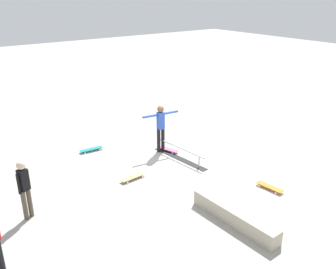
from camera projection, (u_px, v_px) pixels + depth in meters
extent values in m
plane|color=#ADA89E|center=(176.00, 162.00, 11.97)|extent=(60.00, 60.00, 0.00)
cube|color=black|center=(180.00, 159.00, 12.16)|extent=(2.33, 0.47, 0.01)
cylinder|color=#B7B7BC|center=(199.00, 162.00, 11.50)|extent=(0.04, 0.04, 0.40)
cylinder|color=#B7B7BC|center=(163.00, 146.00, 12.68)|extent=(0.04, 0.04, 0.40)
cylinder|color=#B7B7BC|center=(180.00, 148.00, 12.01)|extent=(2.15, 0.27, 0.05)
cube|color=#B2A893|center=(234.00, 216.00, 8.77)|extent=(2.49, 0.46, 0.39)
cylinder|color=black|center=(159.00, 141.00, 12.54)|extent=(0.14, 0.14, 0.84)
cylinder|color=black|center=(163.00, 140.00, 12.61)|extent=(0.14, 0.14, 0.84)
cube|color=#2D51B7|center=(161.00, 121.00, 12.31)|extent=(0.22, 0.24, 0.60)
sphere|color=brown|center=(161.00, 109.00, 12.15)|extent=(0.23, 0.23, 0.23)
cylinder|color=#2D51B7|center=(150.00, 116.00, 12.04)|extent=(0.15, 0.57, 0.08)
cylinder|color=#2D51B7|center=(171.00, 112.00, 12.40)|extent=(0.15, 0.57, 0.08)
cube|color=#E05993|center=(168.00, 149.00, 12.71)|extent=(0.82, 0.45, 0.02)
cylinder|color=white|center=(160.00, 150.00, 12.78)|extent=(0.06, 0.05, 0.05)
cylinder|color=white|center=(163.00, 148.00, 12.96)|extent=(0.06, 0.05, 0.05)
cylinder|color=white|center=(172.00, 153.00, 12.50)|extent=(0.06, 0.05, 0.05)
cylinder|color=white|center=(176.00, 151.00, 12.67)|extent=(0.06, 0.05, 0.05)
cylinder|color=black|center=(0.00, 256.00, 7.19)|extent=(0.15, 0.15, 0.78)
cylinder|color=brown|center=(25.00, 205.00, 8.86)|extent=(0.15, 0.15, 0.78)
cylinder|color=brown|center=(30.00, 202.00, 8.98)|extent=(0.15, 0.15, 0.78)
cube|color=black|center=(23.00, 180.00, 8.67)|extent=(0.24, 0.26, 0.56)
sphere|color=beige|center=(21.00, 165.00, 8.53)|extent=(0.21, 0.21, 0.21)
cylinder|color=black|center=(19.00, 184.00, 8.58)|extent=(0.09, 0.09, 0.52)
cylinder|color=black|center=(28.00, 179.00, 8.80)|extent=(0.09, 0.09, 0.52)
cube|color=orange|center=(270.00, 187.00, 10.30)|extent=(0.82, 0.28, 0.02)
cylinder|color=white|center=(280.00, 191.00, 10.21)|extent=(0.06, 0.04, 0.05)
cylinder|color=white|center=(276.00, 193.00, 10.06)|extent=(0.06, 0.04, 0.05)
cylinder|color=white|center=(264.00, 183.00, 10.58)|extent=(0.06, 0.04, 0.05)
cylinder|color=white|center=(259.00, 186.00, 10.44)|extent=(0.06, 0.04, 0.05)
cube|color=tan|center=(133.00, 177.00, 10.83)|extent=(0.25, 0.81, 0.02)
cylinder|color=white|center=(128.00, 183.00, 10.61)|extent=(0.03, 0.06, 0.05)
cylinder|color=white|center=(123.00, 180.00, 10.77)|extent=(0.03, 0.06, 0.05)
cylinder|color=white|center=(143.00, 177.00, 10.94)|extent=(0.03, 0.06, 0.05)
cylinder|color=white|center=(138.00, 174.00, 11.10)|extent=(0.03, 0.06, 0.05)
cube|color=teal|center=(91.00, 149.00, 12.71)|extent=(0.27, 0.81, 0.02)
cylinder|color=white|center=(85.00, 153.00, 12.51)|extent=(0.03, 0.06, 0.05)
cylinder|color=white|center=(83.00, 151.00, 12.69)|extent=(0.03, 0.06, 0.05)
cylinder|color=white|center=(100.00, 150.00, 12.77)|extent=(0.03, 0.06, 0.05)
cylinder|color=white|center=(97.00, 148.00, 12.95)|extent=(0.03, 0.06, 0.05)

